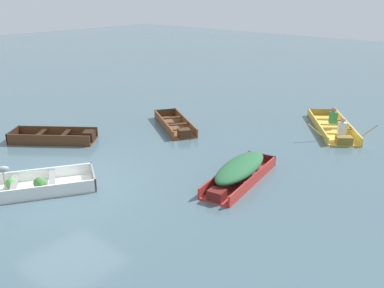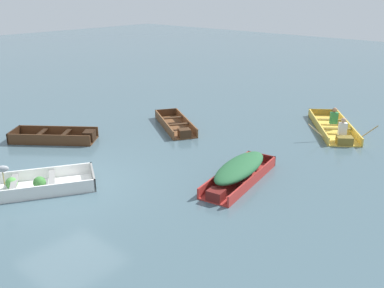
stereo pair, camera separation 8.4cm
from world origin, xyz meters
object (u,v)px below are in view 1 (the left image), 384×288
at_px(skiff_dark_varnish_far_moored, 57,137).
at_px(dinghy_white_foreground, 28,186).
at_px(skiff_red_mid_moored, 240,170).
at_px(rowboat_yellow_with_crew, 334,127).
at_px(skiff_wooden_brown_near_moored, 176,125).
at_px(heron_on_dinghy, 2,169).

bearing_deg(skiff_dark_varnish_far_moored, dinghy_white_foreground, -42.99).
relative_size(skiff_red_mid_moored, rowboat_yellow_with_crew, 0.88).
relative_size(skiff_wooden_brown_near_moored, skiff_red_mid_moored, 0.94).
xyz_separation_m(skiff_wooden_brown_near_moored, rowboat_yellow_with_crew, (4.76, 3.70, 0.04)).
distance_m(skiff_wooden_brown_near_moored, skiff_dark_varnish_far_moored, 4.41).
bearing_deg(heron_on_dinghy, rowboat_yellow_with_crew, 69.82).
relative_size(skiff_dark_varnish_far_moored, heron_on_dinghy, 3.53).
xyz_separation_m(skiff_wooden_brown_near_moored, skiff_red_mid_moored, (4.70, -2.32, 0.23)).
bearing_deg(rowboat_yellow_with_crew, skiff_wooden_brown_near_moored, -142.19).
bearing_deg(skiff_red_mid_moored, skiff_dark_varnish_far_moored, -167.38).
bearing_deg(dinghy_white_foreground, heron_on_dinghy, -91.48).
bearing_deg(skiff_wooden_brown_near_moored, skiff_red_mid_moored, -26.34).
relative_size(dinghy_white_foreground, skiff_red_mid_moored, 1.04).
distance_m(skiff_wooden_brown_near_moored, rowboat_yellow_with_crew, 6.03).
height_order(rowboat_yellow_with_crew, heron_on_dinghy, heron_on_dinghy).
xyz_separation_m(skiff_dark_varnish_far_moored, rowboat_yellow_with_crew, (6.90, 7.55, 0.02)).
bearing_deg(skiff_wooden_brown_near_moored, dinghy_white_foreground, -83.22).
height_order(skiff_dark_varnish_far_moored, heron_on_dinghy, heron_on_dinghy).
bearing_deg(heron_on_dinghy, skiff_wooden_brown_near_moored, 96.10).
bearing_deg(skiff_red_mid_moored, dinghy_white_foreground, -132.61).
bearing_deg(skiff_dark_varnish_far_moored, skiff_red_mid_moored, 12.62).
bearing_deg(skiff_red_mid_moored, rowboat_yellow_with_crew, 89.35).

